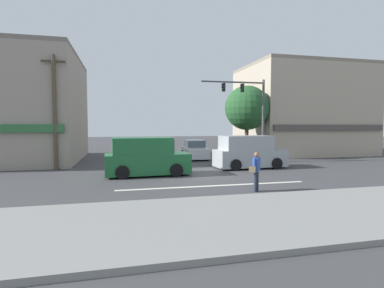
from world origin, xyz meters
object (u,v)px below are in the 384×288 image
Objects in this scene: utility_pole_near_left at (55,110)px; van_crossing_rightbound at (146,157)px; traffic_light_mast at (251,107)px; street_tree at (247,108)px; pedestrian_foreground_with_bag at (256,169)px; van_crossing_center at (249,153)px; sedan_parked_curbside at (195,150)px.

utility_pole_near_left reaches higher than van_crossing_rightbound.
traffic_light_mast reaches higher than van_crossing_rightbound.
van_crossing_rightbound is (5.33, -3.52, -2.71)m from utility_pole_near_left.
utility_pole_near_left is at bearing -177.70° from traffic_light_mast.
utility_pole_near_left is at bearing -167.16° from street_tree.
pedestrian_foreground_with_bag is (9.48, -8.72, -2.77)m from utility_pole_near_left.
utility_pole_near_left reaches higher than van_crossing_center.
street_tree is at bearing 12.84° from utility_pole_near_left.
utility_pole_near_left is 1.53× the size of van_crossing_center.
van_crossing_center is 1.00× the size of van_crossing_rightbound.
street_tree is 0.86× the size of utility_pole_near_left.
van_crossing_center is at bearing 68.22° from pedestrian_foreground_with_bag.
pedestrian_foreground_with_bag is (-3.98, -9.26, -3.22)m from traffic_light_mast.
utility_pole_near_left is 13.48m from traffic_light_mast.
sedan_parked_curbside is (-2.07, 6.20, -0.29)m from van_crossing_center.
street_tree reaches higher than pedestrian_foreground_with_bag.
van_crossing_rightbound is at bearing -168.46° from van_crossing_center.
street_tree is at bearing 37.00° from van_crossing_rightbound.
pedestrian_foreground_with_bag is at bearing -42.62° from utility_pole_near_left.
van_crossing_center is (-1.35, -2.68, -3.17)m from traffic_light_mast.
traffic_light_mast is at bearing -107.87° from street_tree.
utility_pole_near_left is at bearing 146.58° from van_crossing_rightbound.
utility_pole_near_left reaches higher than street_tree.
sedan_parked_curbside is (10.04, 4.07, -3.01)m from utility_pole_near_left.
sedan_parked_curbside is at bearing 22.05° from utility_pole_near_left.
van_crossing_center is at bearing -10.00° from utility_pole_near_left.
traffic_light_mast is at bearing 26.55° from van_crossing_rightbound.
traffic_light_mast reaches higher than van_crossing_center.
van_crossing_rightbound is 6.65m from pedestrian_foreground_with_bag.
traffic_light_mast is 6.01m from sedan_parked_curbside.
van_crossing_center is 2.80× the size of pedestrian_foreground_with_bag.
van_crossing_center reaches higher than pedestrian_foreground_with_bag.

